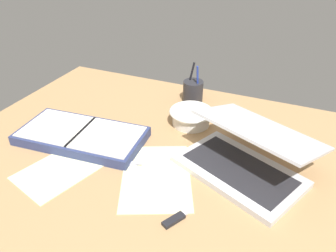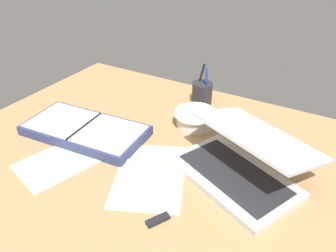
{
  "view_description": "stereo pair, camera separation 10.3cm",
  "coord_description": "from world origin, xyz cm",
  "views": [
    {
      "loc": [
        32.01,
        -74.67,
        63.75
      ],
      "look_at": [
        -2.5,
        5.49,
        9.0
      ],
      "focal_mm": 35.0,
      "sensor_mm": 36.0,
      "label": 1
    },
    {
      "loc": [
        41.21,
        -70.05,
        63.75
      ],
      "look_at": [
        -2.5,
        5.49,
        9.0
      ],
      "focal_mm": 35.0,
      "sensor_mm": 36.0,
      "label": 2
    }
  ],
  "objects": [
    {
      "name": "usb_drive",
      "position": [
        11.7,
        -23.55,
        2.5
      ],
      "size": [
        4.88,
        7.08,
        1.0
      ],
      "rotation": [
        0.0,
        0.0,
        -0.5
      ],
      "color": "black",
      "rests_on": "desk_top"
    },
    {
      "name": "pen_cup",
      "position": [
        -5.3,
        37.17,
        6.43
      ],
      "size": [
        7.94,
        7.94,
        15.73
      ],
      "color": "#28282D",
      "rests_on": "desk_top"
    },
    {
      "name": "paper_sheet_beside_planner",
      "position": [
        -25.72,
        -17.15,
        2.08
      ],
      "size": [
        24.05,
        31.18,
        0.16
      ],
      "primitive_type": "cube",
      "rotation": [
        0.0,
        0.0,
        -0.29
      ],
      "color": "#F4EFB2",
      "rests_on": "desk_top"
    },
    {
      "name": "laptop",
      "position": [
        23.09,
        2.05,
        6.85
      ],
      "size": [
        43.34,
        40.39,
        14.95
      ],
      "rotation": [
        0.0,
        0.0,
        -0.42
      ],
      "color": "silver",
      "rests_on": "desk_top"
    },
    {
      "name": "paper_sheet_front",
      "position": [
        0.68,
        -10.39,
        2.08
      ],
      "size": [
        29.35,
        34.03,
        0.16
      ],
      "primitive_type": "cube",
      "rotation": [
        0.0,
        0.0,
        0.43
      ],
      "color": "#F4EFB2",
      "rests_on": "desk_top"
    },
    {
      "name": "bowl",
      "position": [
        0.19,
        20.47,
        5.1
      ],
      "size": [
        15.58,
        15.58,
        5.54
      ],
      "color": "silver",
      "rests_on": "desk_top"
    },
    {
      "name": "planner",
      "position": [
        -29.64,
        -3.53,
        3.73
      ],
      "size": [
        42.71,
        23.59,
        3.65
      ],
      "rotation": [
        0.0,
        0.0,
        0.08
      ],
      "color": "navy",
      "rests_on": "desk_top"
    },
    {
      "name": "desk_top",
      "position": [
        0.0,
        0.0,
        1.0
      ],
      "size": [
        140.0,
        100.0,
        2.0
      ],
      "primitive_type": "cube",
      "color": "tan",
      "rests_on": "ground"
    },
    {
      "name": "scissors",
      "position": [
        -14.07,
        -9.1,
        2.34
      ],
      "size": [
        12.37,
        6.33,
        0.8
      ],
      "rotation": [
        0.0,
        0.0,
        0.07
      ],
      "color": "#B7B7BC",
      "rests_on": "desk_top"
    }
  ]
}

